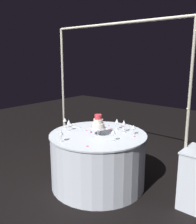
% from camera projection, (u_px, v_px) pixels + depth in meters
% --- Properties ---
extents(ground_plane, '(12.00, 12.00, 0.00)m').
position_uv_depth(ground_plane, '(98.00, 184.00, 3.64)').
color(ground_plane, black).
extents(decorative_arch, '(2.28, 0.05, 2.29)m').
position_uv_depth(decorative_arch, '(114.00, 79.00, 3.58)').
color(decorative_arch, '#B7B29E').
rests_on(decorative_arch, ground).
extents(main_table, '(1.37, 1.37, 0.77)m').
position_uv_depth(main_table, '(98.00, 159.00, 3.56)').
color(main_table, silver).
rests_on(main_table, ground).
extents(tiered_cake, '(0.22, 0.22, 0.29)m').
position_uv_depth(tiered_cake, '(98.00, 124.00, 3.38)').
color(tiered_cake, silver).
rests_on(tiered_cake, main_table).
extents(wine_glass_0, '(0.06, 0.06, 0.15)m').
position_uv_depth(wine_glass_0, '(113.00, 132.00, 3.16)').
color(wine_glass_0, silver).
rests_on(wine_glass_0, main_table).
extents(wine_glass_1, '(0.06, 0.06, 0.16)m').
position_uv_depth(wine_glass_1, '(61.00, 133.00, 3.13)').
color(wine_glass_1, silver).
rests_on(wine_glass_1, main_table).
extents(wine_glass_2, '(0.06, 0.06, 0.14)m').
position_uv_depth(wine_glass_2, '(134.00, 127.00, 3.42)').
color(wine_glass_2, silver).
rests_on(wine_glass_2, main_table).
extents(wine_glass_3, '(0.06, 0.06, 0.18)m').
position_uv_depth(wine_glass_3, '(124.00, 123.00, 3.52)').
color(wine_glass_3, silver).
rests_on(wine_glass_3, main_table).
extents(wine_glass_4, '(0.06, 0.06, 0.17)m').
position_uv_depth(wine_glass_4, '(69.00, 123.00, 3.60)').
color(wine_glass_4, silver).
rests_on(wine_glass_4, main_table).
extents(wine_glass_5, '(0.06, 0.06, 0.16)m').
position_uv_depth(wine_glass_5, '(117.00, 122.00, 3.66)').
color(wine_glass_5, silver).
rests_on(wine_glass_5, main_table).
extents(wine_glass_6, '(0.06, 0.06, 0.16)m').
position_uv_depth(wine_glass_6, '(65.00, 120.00, 3.73)').
color(wine_glass_6, silver).
rests_on(wine_glass_6, main_table).
extents(cake_knife, '(0.30, 0.05, 0.01)m').
position_uv_depth(cake_knife, '(74.00, 126.00, 3.86)').
color(cake_knife, silver).
rests_on(cake_knife, main_table).
extents(rose_petal_0, '(0.03, 0.04, 0.00)m').
position_uv_depth(rose_petal_0, '(124.00, 126.00, 3.85)').
color(rose_petal_0, '#C61951').
rests_on(rose_petal_0, main_table).
extents(rose_petal_1, '(0.02, 0.03, 0.00)m').
position_uv_depth(rose_petal_1, '(109.00, 125.00, 3.89)').
color(rose_petal_1, '#C61951').
rests_on(rose_petal_1, main_table).
extents(rose_petal_2, '(0.04, 0.03, 0.00)m').
position_uv_depth(rose_petal_2, '(93.00, 129.00, 3.70)').
color(rose_petal_2, '#C61951').
rests_on(rose_petal_2, main_table).
extents(rose_petal_3, '(0.03, 0.02, 0.00)m').
position_uv_depth(rose_petal_3, '(104.00, 126.00, 3.88)').
color(rose_petal_3, '#C61951').
rests_on(rose_petal_3, main_table).
extents(rose_petal_4, '(0.04, 0.03, 0.00)m').
position_uv_depth(rose_petal_4, '(87.00, 146.00, 2.99)').
color(rose_petal_4, '#C61951').
rests_on(rose_petal_4, main_table).
extents(rose_petal_5, '(0.05, 0.05, 0.00)m').
position_uv_depth(rose_petal_5, '(91.00, 132.00, 3.56)').
color(rose_petal_5, '#C61951').
rests_on(rose_petal_5, main_table).
extents(rose_petal_6, '(0.03, 0.02, 0.00)m').
position_uv_depth(rose_petal_6, '(111.00, 128.00, 3.73)').
color(rose_petal_6, '#C61951').
rests_on(rose_petal_6, main_table).
extents(rose_petal_7, '(0.04, 0.03, 0.00)m').
position_uv_depth(rose_petal_7, '(135.00, 136.00, 3.35)').
color(rose_petal_7, '#C61951').
rests_on(rose_petal_7, main_table).
extents(rose_petal_8, '(0.04, 0.04, 0.00)m').
position_uv_depth(rose_petal_8, '(87.00, 130.00, 3.62)').
color(rose_petal_8, '#C61951').
rests_on(rose_petal_8, main_table).
extents(rose_petal_9, '(0.03, 0.02, 0.00)m').
position_uv_depth(rose_petal_9, '(101.00, 132.00, 3.55)').
color(rose_petal_9, '#C61951').
rests_on(rose_petal_9, main_table).
extents(rose_petal_10, '(0.02, 0.03, 0.00)m').
position_uv_depth(rose_petal_10, '(91.00, 133.00, 3.52)').
color(rose_petal_10, '#C61951').
rests_on(rose_petal_10, main_table).
extents(rose_petal_11, '(0.03, 0.02, 0.00)m').
position_uv_depth(rose_petal_11, '(125.00, 129.00, 3.67)').
color(rose_petal_11, '#C61951').
rests_on(rose_petal_11, main_table).
extents(rose_petal_12, '(0.04, 0.03, 0.00)m').
position_uv_depth(rose_petal_12, '(122.00, 126.00, 3.85)').
color(rose_petal_12, '#C61951').
rests_on(rose_petal_12, main_table).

